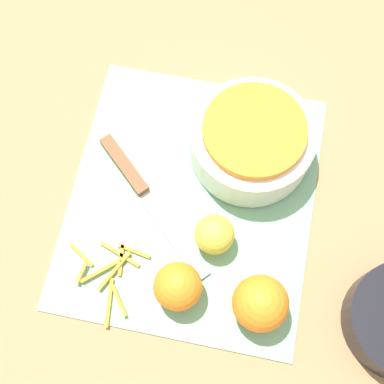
% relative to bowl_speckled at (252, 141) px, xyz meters
% --- Properties ---
extents(ground_plane, '(4.00, 4.00, 0.00)m').
position_rel_bowl_speckled_xyz_m(ground_plane, '(0.10, -0.07, -0.05)').
color(ground_plane, '#9E754C').
extents(cutting_board, '(0.42, 0.37, 0.01)m').
position_rel_bowl_speckled_xyz_m(cutting_board, '(0.10, -0.07, -0.04)').
color(cutting_board, '#75AD84').
rests_on(cutting_board, ground_plane).
extents(bowl_speckled, '(0.19, 0.19, 0.08)m').
position_rel_bowl_speckled_xyz_m(bowl_speckled, '(0.00, 0.00, 0.00)').
color(bowl_speckled, silver).
rests_on(bowl_speckled, cutting_board).
extents(knife, '(0.20, 0.21, 0.02)m').
position_rel_bowl_speckled_xyz_m(knife, '(0.09, -0.17, -0.03)').
color(knife, brown).
rests_on(knife, cutting_board).
extents(orange_left, '(0.07, 0.07, 0.07)m').
position_rel_bowl_speckled_xyz_m(orange_left, '(0.24, -0.07, -0.01)').
color(orange_left, orange).
rests_on(orange_left, cutting_board).
extents(orange_right, '(0.08, 0.08, 0.08)m').
position_rel_bowl_speckled_xyz_m(orange_right, '(0.24, 0.05, -0.00)').
color(orange_right, orange).
rests_on(orange_right, cutting_board).
extents(lemon, '(0.06, 0.06, 0.06)m').
position_rel_bowl_speckled_xyz_m(lemon, '(0.15, -0.03, -0.01)').
color(lemon, gold).
rests_on(lemon, cutting_board).
extents(peel_pile, '(0.12, 0.12, 0.01)m').
position_rel_bowl_speckled_xyz_m(peel_pile, '(0.23, -0.17, -0.04)').
color(peel_pile, orange).
rests_on(peel_pile, cutting_board).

